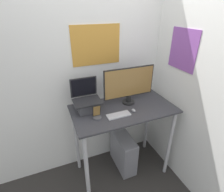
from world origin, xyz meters
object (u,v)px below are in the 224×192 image
laptop (87,103)px  keyboard (119,115)px  computer_tower (123,151)px  monitor (129,85)px  mouse (134,110)px  cell_phone (97,115)px

laptop → keyboard: laptop is taller
laptop → keyboard: 0.37m
keyboard → computer_tower: 0.78m
monitor → mouse: (-0.04, -0.19, -0.22)m
mouse → cell_phone: 0.41m
mouse → monitor: bearing=79.8°
monitor → cell_phone: bearing=-159.0°
keyboard → cell_phone: 0.23m
laptop → cell_phone: 0.21m
monitor → computer_tower: size_ratio=1.22×
cell_phone → laptop: bearing=104.1°
keyboard → computer_tower: bearing=48.4°
keyboard → laptop: bearing=139.5°
laptop → computer_tower: laptop is taller
computer_tower → cell_phone: bearing=-159.2°
monitor → cell_phone: (-0.44, -0.17, -0.19)m
monitor → mouse: bearing=-100.2°
mouse → cell_phone: bearing=176.6°
monitor → keyboard: size_ratio=2.44×
mouse → computer_tower: size_ratio=0.12×
monitor → keyboard: monitor is taller
keyboard → cell_phone: (-0.22, 0.04, 0.03)m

